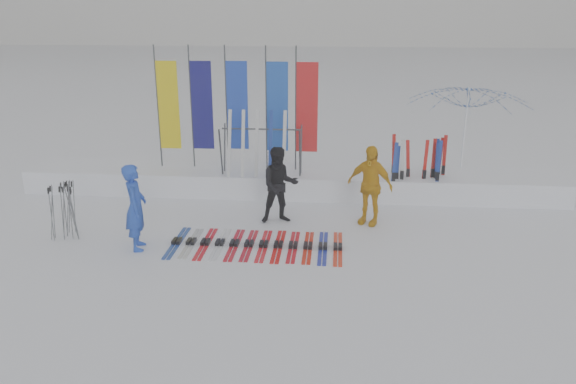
# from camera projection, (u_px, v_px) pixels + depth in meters

# --- Properties ---
(ground) EXTENTS (120.00, 120.00, 0.00)m
(ground) POSITION_uv_depth(u_px,v_px,m) (270.00, 268.00, 10.66)
(ground) COLOR white
(ground) RESTS_ON ground
(snow_bank) EXTENTS (14.00, 1.60, 0.60)m
(snow_bank) POSITION_uv_depth(u_px,v_px,m) (290.00, 181.00, 14.92)
(snow_bank) COLOR white
(snow_bank) RESTS_ON ground
(person_blue) EXTENTS (0.57, 0.73, 1.79)m
(person_blue) POSITION_uv_depth(u_px,v_px,m) (136.00, 207.00, 11.26)
(person_blue) COLOR blue
(person_blue) RESTS_ON ground
(person_black) EXTENTS (1.00, 0.87, 1.76)m
(person_black) POSITION_uv_depth(u_px,v_px,m) (280.00, 185.00, 12.68)
(person_black) COLOR black
(person_black) RESTS_ON ground
(person_yellow) EXTENTS (1.16, 0.87, 1.83)m
(person_yellow) POSITION_uv_depth(u_px,v_px,m) (370.00, 185.00, 12.58)
(person_yellow) COLOR #DC9D0E
(person_yellow) RESTS_ON ground
(tent_canopy) EXTENTS (3.38, 3.44, 2.88)m
(tent_canopy) POSITION_uv_depth(u_px,v_px,m) (465.00, 137.00, 14.76)
(tent_canopy) COLOR white
(tent_canopy) RESTS_ON ground
(ski_row) EXTENTS (3.54, 1.69, 0.07)m
(ski_row) POSITION_uv_depth(u_px,v_px,m) (257.00, 244.00, 11.64)
(ski_row) COLOR #153895
(ski_row) RESTS_ON ground
(pole_cluster) EXTENTS (0.59, 0.65, 1.24)m
(pole_cluster) POSITION_uv_depth(u_px,v_px,m) (65.00, 211.00, 11.91)
(pole_cluster) COLOR #595B60
(pole_cluster) RESTS_ON ground
(feather_flags) EXTENTS (4.22, 0.18, 3.20)m
(feather_flags) POSITION_uv_depth(u_px,v_px,m) (237.00, 107.00, 14.57)
(feather_flags) COLOR #383A3F
(feather_flags) RESTS_ON ground
(ski_rack) EXTENTS (2.04, 0.80, 1.23)m
(ski_rack) POSITION_uv_depth(u_px,v_px,m) (261.00, 144.00, 14.25)
(ski_rack) COLOR #383A3F
(ski_rack) RESTS_ON ground
(upright_skis) EXTENTS (1.41, 0.81, 1.66)m
(upright_skis) POSITION_uv_depth(u_px,v_px,m) (417.00, 170.00, 14.16)
(upright_skis) COLOR red
(upright_skis) RESTS_ON ground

